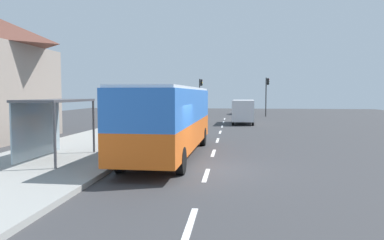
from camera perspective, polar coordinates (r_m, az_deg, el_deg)
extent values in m
cube|color=#38383A|center=(28.24, 3.84, -1.92)|extent=(56.00, 92.00, 0.04)
cube|color=#999993|center=(17.99, -18.82, -5.19)|extent=(6.20, 30.00, 0.18)
cube|color=silver|center=(8.62, -0.29, -15.63)|extent=(0.16, 2.20, 0.01)
cube|color=silver|center=(13.42, 2.18, -8.46)|extent=(0.16, 2.20, 0.01)
cube|color=silver|center=(18.32, 3.30, -5.08)|extent=(0.16, 2.20, 0.01)
cube|color=silver|center=(23.27, 3.94, -3.14)|extent=(0.16, 2.20, 0.01)
cube|color=silver|center=(28.23, 4.35, -1.88)|extent=(0.16, 2.20, 0.01)
cube|color=silver|center=(33.21, 4.64, -0.99)|extent=(0.16, 2.20, 0.01)
cube|color=silver|center=(38.19, 4.86, -0.34)|extent=(0.16, 2.20, 0.01)
cube|color=silver|center=(43.17, 5.02, 0.17)|extent=(0.16, 2.20, 0.01)
cube|color=orange|center=(17.18, -3.42, -2.10)|extent=(2.78, 11.06, 1.15)
cube|color=blue|center=(17.09, -3.44, 2.24)|extent=(2.78, 11.06, 1.45)
cube|color=silver|center=(17.08, -3.45, 4.84)|extent=(2.65, 10.84, 0.12)
cube|color=black|center=(22.46, -0.74, 2.49)|extent=(2.30, 0.18, 1.22)
cube|color=black|center=(16.88, -7.80, 1.94)|extent=(0.30, 8.58, 1.10)
cylinder|color=black|center=(21.26, -4.37, -2.48)|extent=(0.31, 1.01, 1.00)
cylinder|color=black|center=(20.91, 1.71, -2.58)|extent=(0.31, 1.01, 1.00)
cylinder|color=black|center=(14.00, -10.94, -5.94)|extent=(0.31, 1.01, 1.00)
cylinder|color=black|center=(13.45, -1.72, -6.28)|extent=(0.31, 1.01, 1.00)
cube|color=silver|center=(36.35, 7.87, 1.49)|extent=(2.20, 5.27, 1.96)
cube|color=black|center=(36.33, 7.88, 2.02)|extent=(2.16, 3.20, 0.44)
cylinder|color=black|center=(34.41, 9.32, -0.30)|extent=(0.25, 0.69, 0.68)
cylinder|color=black|center=(34.43, 6.32, -0.27)|extent=(0.25, 0.69, 0.68)
cylinder|color=black|center=(38.40, 9.24, 0.15)|extent=(0.25, 0.69, 0.68)
cylinder|color=black|center=(38.42, 6.55, 0.18)|extent=(0.25, 0.69, 0.68)
cube|color=navy|center=(53.48, 7.46, 1.55)|extent=(1.98, 4.47, 0.60)
cube|color=black|center=(53.66, 7.48, 2.20)|extent=(1.68, 2.44, 0.60)
cylinder|color=black|center=(51.98, 8.33, 1.14)|extent=(0.23, 0.65, 0.64)
cylinder|color=black|center=(52.02, 6.52, 1.16)|extent=(0.23, 0.65, 0.64)
cylinder|color=black|center=(54.98, 8.35, 1.30)|extent=(0.23, 0.65, 0.64)
cylinder|color=black|center=(55.01, 6.64, 1.31)|extent=(0.23, 0.65, 0.64)
cylinder|color=blue|center=(17.88, -11.31, -3.28)|extent=(0.52, 0.52, 0.95)
cylinder|color=red|center=(18.55, -10.65, -3.01)|extent=(0.52, 0.52, 0.95)
cylinder|color=#2D2D2D|center=(48.52, 11.28, 3.46)|extent=(0.14, 0.14, 4.97)
cube|color=black|center=(48.56, 11.57, 5.80)|extent=(0.24, 0.28, 0.84)
sphere|color=red|center=(48.58, 11.72, 6.13)|extent=(0.16, 0.16, 0.16)
sphere|color=#3C2C03|center=(48.57, 11.71, 5.80)|extent=(0.16, 0.16, 0.16)
sphere|color=black|center=(48.56, 11.71, 5.47)|extent=(0.16, 0.16, 0.16)
cylinder|color=#2D2D2D|center=(49.33, 1.18, 3.50)|extent=(0.14, 0.14, 4.89)
cube|color=black|center=(49.33, 1.43, 5.76)|extent=(0.24, 0.28, 0.84)
sphere|color=#360606|center=(49.33, 1.58, 6.09)|extent=(0.16, 0.16, 0.16)
sphere|color=#F2B20C|center=(49.32, 1.57, 5.76)|extent=(0.16, 0.16, 0.16)
sphere|color=black|center=(49.31, 1.57, 5.44)|extent=(0.16, 0.16, 0.16)
cube|color=#4C4C51|center=(16.39, -20.11, 2.82)|extent=(1.80, 4.00, 0.10)
cube|color=#8CA5B2|center=(16.85, -22.61, -1.31)|extent=(0.06, 3.80, 2.30)
cylinder|color=#4C4C51|center=(14.39, -20.32, -2.23)|extent=(0.10, 0.10, 2.44)
cylinder|color=#4C4C51|center=(17.85, -14.86, -0.94)|extent=(0.10, 0.10, 2.44)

